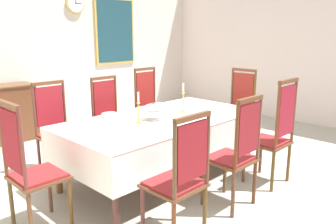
{
  "coord_description": "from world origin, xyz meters",
  "views": [
    {
      "loc": [
        -2.7,
        -2.56,
        1.7
      ],
      "look_at": [
        0.12,
        0.2,
        0.78
      ],
      "focal_mm": 36.59,
      "sensor_mm": 36.0,
      "label": 1
    }
  ],
  "objects_px": {
    "soup_tureen": "(154,111)",
    "bowl_far_left": "(121,143)",
    "chair_head_east": "(238,109)",
    "bowl_near_left": "(161,104)",
    "chair_head_west": "(29,167)",
    "chair_north_b": "(110,117)",
    "chair_north_a": "(56,128)",
    "chair_south_c": "(274,133)",
    "candlestick_west": "(139,111)",
    "chair_south_b": "(236,152)",
    "chair_north_c": "(151,107)",
    "dining_table": "(162,124)",
    "framed_painting": "(115,31)",
    "mounted_clock": "(75,3)",
    "spoon_primary": "(165,104)",
    "chair_south_a": "(180,177)",
    "bowl_near_right": "(110,115)",
    "spoon_secondary": "(99,118)",
    "candlestick_east": "(183,101)"
  },
  "relations": [
    {
      "from": "soup_tureen",
      "to": "bowl_far_left",
      "type": "distance_m",
      "value": 0.93
    },
    {
      "from": "chair_head_east",
      "to": "soup_tureen",
      "type": "bearing_deg",
      "value": 90.0
    },
    {
      "from": "bowl_near_left",
      "to": "chair_head_west",
      "type": "bearing_deg",
      "value": -166.48
    },
    {
      "from": "chair_north_b",
      "to": "chair_head_east",
      "type": "bearing_deg",
      "value": 147.44
    },
    {
      "from": "chair_north_a",
      "to": "soup_tureen",
      "type": "height_order",
      "value": "chair_north_a"
    },
    {
      "from": "chair_south_c",
      "to": "candlestick_west",
      "type": "bearing_deg",
      "value": 137.54
    },
    {
      "from": "chair_south_b",
      "to": "bowl_near_left",
      "type": "relative_size",
      "value": 7.76
    },
    {
      "from": "chair_north_c",
      "to": "chair_head_west",
      "type": "bearing_deg",
      "value": 23.51
    },
    {
      "from": "dining_table",
      "to": "chair_north_c",
      "type": "relative_size",
      "value": 1.99
    },
    {
      "from": "candlestick_west",
      "to": "framed_painting",
      "type": "distance_m",
      "value": 3.71
    },
    {
      "from": "chair_north_c",
      "to": "bowl_far_left",
      "type": "xyz_separation_m",
      "value": [
        -1.71,
        -1.46,
        0.16
      ]
    },
    {
      "from": "chair_north_b",
      "to": "chair_head_east",
      "type": "relative_size",
      "value": 0.95
    },
    {
      "from": "chair_north_a",
      "to": "mounted_clock",
      "type": "xyz_separation_m",
      "value": [
        1.55,
        1.98,
        1.64
      ]
    },
    {
      "from": "candlestick_west",
      "to": "spoon_primary",
      "type": "xyz_separation_m",
      "value": [
        0.92,
        0.52,
        -0.13
      ]
    },
    {
      "from": "chair_head_east",
      "to": "chair_south_a",
      "type": "bearing_deg",
      "value": 112.97
    },
    {
      "from": "chair_south_b",
      "to": "chair_north_c",
      "type": "relative_size",
      "value": 0.96
    },
    {
      "from": "chair_north_b",
      "to": "candlestick_west",
      "type": "height_order",
      "value": "chair_north_b"
    },
    {
      "from": "chair_north_b",
      "to": "bowl_near_right",
      "type": "relative_size",
      "value": 5.81
    },
    {
      "from": "chair_south_b",
      "to": "chair_head_east",
      "type": "height_order",
      "value": "chair_head_east"
    },
    {
      "from": "chair_north_a",
      "to": "dining_table",
      "type": "bearing_deg",
      "value": 128.41
    },
    {
      "from": "bowl_far_left",
      "to": "spoon_primary",
      "type": "xyz_separation_m",
      "value": [
        1.51,
        0.96,
        -0.02
      ]
    },
    {
      "from": "chair_north_b",
      "to": "chair_south_a",
      "type": "bearing_deg",
      "value": 68.41
    },
    {
      "from": "spoon_primary",
      "to": "chair_head_east",
      "type": "bearing_deg",
      "value": -18.34
    },
    {
      "from": "bowl_far_left",
      "to": "mounted_clock",
      "type": "distance_m",
      "value": 4.11
    },
    {
      "from": "dining_table",
      "to": "chair_south_a",
      "type": "height_order",
      "value": "chair_south_a"
    },
    {
      "from": "chair_south_a",
      "to": "mounted_clock",
      "type": "relative_size",
      "value": 3.09
    },
    {
      "from": "chair_north_b",
      "to": "framed_painting",
      "type": "relative_size",
      "value": 0.86
    },
    {
      "from": "framed_painting",
      "to": "chair_north_c",
      "type": "bearing_deg",
      "value": -113.86
    },
    {
      "from": "candlestick_west",
      "to": "framed_painting",
      "type": "height_order",
      "value": "framed_painting"
    },
    {
      "from": "bowl_near_left",
      "to": "framed_painting",
      "type": "xyz_separation_m",
      "value": [
        1.18,
        2.52,
        0.96
      ]
    },
    {
      "from": "chair_north_a",
      "to": "chair_south_c",
      "type": "height_order",
      "value": "chair_south_c"
    },
    {
      "from": "chair_south_b",
      "to": "spoon_secondary",
      "type": "bearing_deg",
      "value": 109.17
    },
    {
      "from": "candlestick_west",
      "to": "mounted_clock",
      "type": "distance_m",
      "value": 3.47
    },
    {
      "from": "chair_north_a",
      "to": "chair_south_b",
      "type": "height_order",
      "value": "chair_north_a"
    },
    {
      "from": "chair_south_b",
      "to": "mounted_clock",
      "type": "height_order",
      "value": "mounted_clock"
    },
    {
      "from": "dining_table",
      "to": "candlestick_west",
      "type": "bearing_deg",
      "value": 180.0
    },
    {
      "from": "spoon_primary",
      "to": "framed_painting",
      "type": "height_order",
      "value": "framed_painting"
    },
    {
      "from": "chair_south_a",
      "to": "bowl_near_right",
      "type": "xyz_separation_m",
      "value": [
        0.41,
        1.49,
        0.19
      ]
    },
    {
      "from": "bowl_far_left",
      "to": "mounted_clock",
      "type": "height_order",
      "value": "mounted_clock"
    },
    {
      "from": "chair_head_east",
      "to": "bowl_near_left",
      "type": "relative_size",
      "value": 8.1
    },
    {
      "from": "chair_north_a",
      "to": "chair_head_east",
      "type": "distance_m",
      "value": 2.6
    },
    {
      "from": "soup_tureen",
      "to": "spoon_secondary",
      "type": "bearing_deg",
      "value": 128.03
    },
    {
      "from": "dining_table",
      "to": "candlestick_west",
      "type": "xyz_separation_m",
      "value": [
        -0.36,
        0.0,
        0.21
      ]
    },
    {
      "from": "candlestick_east",
      "to": "chair_south_a",
      "type": "bearing_deg",
      "value": -138.98
    },
    {
      "from": "mounted_clock",
      "to": "bowl_near_left",
      "type": "bearing_deg",
      "value": -96.78
    },
    {
      "from": "candlestick_east",
      "to": "spoon_primary",
      "type": "height_order",
      "value": "candlestick_east"
    },
    {
      "from": "chair_south_a",
      "to": "bowl_far_left",
      "type": "height_order",
      "value": "chair_south_a"
    },
    {
      "from": "framed_painting",
      "to": "mounted_clock",
      "type": "bearing_deg",
      "value": -179.4
    },
    {
      "from": "chair_head_west",
      "to": "bowl_near_right",
      "type": "bearing_deg",
      "value": 111.68
    },
    {
      "from": "chair_south_c",
      "to": "mounted_clock",
      "type": "xyz_separation_m",
      "value": [
        -0.01,
        4.02,
        1.61
      ]
    }
  ]
}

